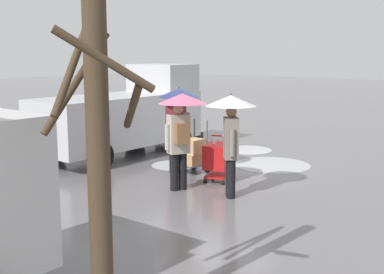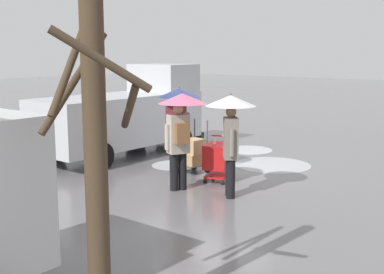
{
  "view_description": "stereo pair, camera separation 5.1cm",
  "coord_description": "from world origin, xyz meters",
  "px_view_note": "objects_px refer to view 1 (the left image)",
  "views": [
    {
      "loc": [
        -7.32,
        10.25,
        2.98
      ],
      "look_at": [
        -0.25,
        1.27,
        1.05
      ],
      "focal_mm": 47.27,
      "sensor_mm": 36.0,
      "label": 1
    },
    {
      "loc": [
        -7.36,
        10.22,
        2.98
      ],
      "look_at": [
        -0.25,
        1.27,
        1.05
      ],
      "focal_mm": 47.27,
      "sensor_mm": 36.0,
      "label": 2
    }
  ],
  "objects_px": {
    "hand_dolly_boxes": "(193,153)",
    "pedestrian_white_side": "(231,121)",
    "shopping_cart_vendor": "(218,157)",
    "pedestrian_pink_side": "(178,110)",
    "bare_tree_near": "(98,151)",
    "pedestrian_black_side": "(181,119)",
    "cargo_van_parked_right": "(126,114)"
  },
  "relations": [
    {
      "from": "hand_dolly_boxes",
      "to": "pedestrian_white_side",
      "type": "distance_m",
      "value": 2.41
    },
    {
      "from": "shopping_cart_vendor",
      "to": "hand_dolly_boxes",
      "type": "distance_m",
      "value": 0.97
    },
    {
      "from": "pedestrian_pink_side",
      "to": "bare_tree_near",
      "type": "bearing_deg",
      "value": 123.51
    },
    {
      "from": "shopping_cart_vendor",
      "to": "bare_tree_near",
      "type": "relative_size",
      "value": 0.27
    },
    {
      "from": "pedestrian_black_side",
      "to": "pedestrian_white_side",
      "type": "xyz_separation_m",
      "value": [
        -1.12,
        -0.25,
        0.01
      ]
    },
    {
      "from": "bare_tree_near",
      "to": "cargo_van_parked_right",
      "type": "bearing_deg",
      "value": -45.94
    },
    {
      "from": "shopping_cart_vendor",
      "to": "pedestrian_white_side",
      "type": "xyz_separation_m",
      "value": [
        -0.93,
        0.86,
        1.02
      ]
    },
    {
      "from": "cargo_van_parked_right",
      "to": "shopping_cart_vendor",
      "type": "bearing_deg",
      "value": 166.97
    },
    {
      "from": "pedestrian_black_side",
      "to": "shopping_cart_vendor",
      "type": "bearing_deg",
      "value": -99.93
    },
    {
      "from": "cargo_van_parked_right",
      "to": "shopping_cart_vendor",
      "type": "relative_size",
      "value": 5.12
    },
    {
      "from": "hand_dolly_boxes",
      "to": "shopping_cart_vendor",
      "type": "bearing_deg",
      "value": 165.03
    },
    {
      "from": "shopping_cart_vendor",
      "to": "cargo_van_parked_right",
      "type": "bearing_deg",
      "value": -13.03
    },
    {
      "from": "shopping_cart_vendor",
      "to": "pedestrian_white_side",
      "type": "bearing_deg",
      "value": 137.26
    },
    {
      "from": "hand_dolly_boxes",
      "to": "cargo_van_parked_right",
      "type": "bearing_deg",
      "value": -12.42
    },
    {
      "from": "hand_dolly_boxes",
      "to": "bare_tree_near",
      "type": "distance_m",
      "value": 7.45
    },
    {
      "from": "cargo_van_parked_right",
      "to": "pedestrian_black_side",
      "type": "height_order",
      "value": "cargo_van_parked_right"
    },
    {
      "from": "shopping_cart_vendor",
      "to": "pedestrian_pink_side",
      "type": "height_order",
      "value": "pedestrian_pink_side"
    },
    {
      "from": "pedestrian_white_side",
      "to": "bare_tree_near",
      "type": "bearing_deg",
      "value": 109.68
    },
    {
      "from": "pedestrian_pink_side",
      "to": "bare_tree_near",
      "type": "height_order",
      "value": "bare_tree_near"
    },
    {
      "from": "hand_dolly_boxes",
      "to": "pedestrian_pink_side",
      "type": "relative_size",
      "value": 0.61
    },
    {
      "from": "bare_tree_near",
      "to": "hand_dolly_boxes",
      "type": "bearing_deg",
      "value": -59.43
    },
    {
      "from": "cargo_van_parked_right",
      "to": "pedestrian_pink_side",
      "type": "distance_m",
      "value": 2.83
    },
    {
      "from": "shopping_cart_vendor",
      "to": "pedestrian_black_side",
      "type": "relative_size",
      "value": 0.49
    },
    {
      "from": "cargo_van_parked_right",
      "to": "bare_tree_near",
      "type": "relative_size",
      "value": 1.41
    },
    {
      "from": "shopping_cart_vendor",
      "to": "pedestrian_black_side",
      "type": "bearing_deg",
      "value": 80.07
    },
    {
      "from": "cargo_van_parked_right",
      "to": "shopping_cart_vendor",
      "type": "height_order",
      "value": "cargo_van_parked_right"
    },
    {
      "from": "hand_dolly_boxes",
      "to": "pedestrian_white_side",
      "type": "height_order",
      "value": "pedestrian_white_side"
    },
    {
      "from": "hand_dolly_boxes",
      "to": "pedestrian_pink_side",
      "type": "bearing_deg",
      "value": 27.68
    },
    {
      "from": "shopping_cart_vendor",
      "to": "bare_tree_near",
      "type": "distance_m",
      "value": 6.8
    },
    {
      "from": "pedestrian_pink_side",
      "to": "pedestrian_black_side",
      "type": "height_order",
      "value": "same"
    },
    {
      "from": "pedestrian_black_side",
      "to": "bare_tree_near",
      "type": "height_order",
      "value": "bare_tree_near"
    },
    {
      "from": "cargo_van_parked_right",
      "to": "pedestrian_pink_side",
      "type": "relative_size",
      "value": 2.49
    }
  ]
}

